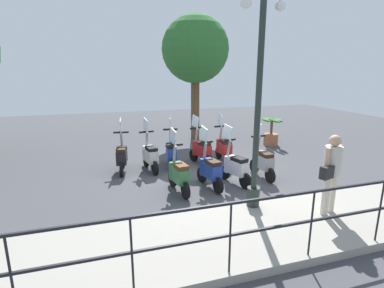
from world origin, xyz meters
name	(u,v)px	position (x,y,z in m)	size (l,w,h in m)	color
ground_plane	(211,175)	(0.00, 0.00, 0.00)	(28.00, 28.00, 0.00)	#424247
promenade_walkway	(271,226)	(-3.15, 0.00, 0.07)	(2.20, 20.00, 0.15)	gray
fence_railing	(313,210)	(-4.20, 0.00, 0.90)	(0.04, 16.03, 1.07)	black
lamp_post_near	(258,113)	(-2.40, -0.02, 2.11)	(0.26, 0.90, 4.42)	#232D28
pedestrian_with_bag	(331,169)	(-3.15, -1.26, 1.08)	(0.44, 0.62, 1.59)	beige
tree_distant	(195,50)	(4.59, -1.02, 3.69)	(2.75, 2.75, 5.10)	brown
potted_palm	(271,134)	(2.56, -3.53, 0.45)	(1.06, 0.66, 1.05)	#9E5B3D
scooter_near_0	(263,161)	(-0.64, -1.27, 0.48)	(1.23, 0.44, 1.54)	black
scooter_near_1	(235,166)	(-0.83, -0.35, 0.48)	(1.20, 0.55, 1.54)	black
scooter_near_2	(210,170)	(-0.87, 0.36, 0.48)	(1.23, 0.46, 1.54)	black
scooter_near_3	(179,174)	(-0.93, 1.19, 0.48)	(1.23, 0.44, 1.54)	black
scooter_far_0	(224,148)	(1.02, -0.83, 0.48)	(1.23, 0.44, 1.54)	black
scooter_far_1	(201,150)	(1.00, -0.05, 0.48)	(1.20, 0.53, 1.54)	black
scooter_far_2	(171,152)	(1.02, 0.90, 0.48)	(1.23, 0.46, 1.54)	black
scooter_far_3	(150,155)	(0.89, 1.58, 0.48)	(1.23, 0.46, 1.54)	black
scooter_far_4	(122,156)	(1.04, 2.38, 0.48)	(1.23, 0.45, 1.54)	black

